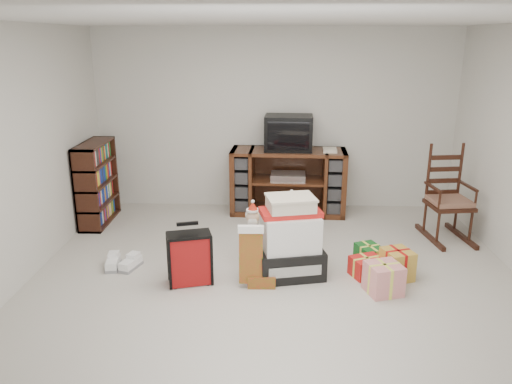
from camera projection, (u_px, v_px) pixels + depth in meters
room at (277, 163)px, 4.57m from camera, size 5.01×5.01×2.51m
tv_stand at (288, 181)px, 6.89m from camera, size 1.59×0.64×0.89m
bookshelf at (97, 184)px, 6.51m from camera, size 0.29×0.88×1.07m
rocking_chair at (447, 206)px, 6.04m from camera, size 0.57×0.84×1.19m
gift_pile at (290, 242)px, 5.07m from camera, size 0.75×0.61×0.83m
red_suitcase at (190, 258)px, 4.92m from camera, size 0.45×0.31×0.62m
stocking at (251, 256)px, 4.86m from camera, size 0.30×0.13×0.63m
teddy_bear at (302, 259)px, 5.19m from camera, size 0.23×0.20×0.34m
santa_figurine at (291, 224)px, 5.89m from camera, size 0.32×0.30×0.65m
mrs_claus_figurine at (253, 237)px, 5.47m from camera, size 0.33×0.31×0.67m
sneaker_pair at (122, 263)px, 5.31m from camera, size 0.38×0.32×0.11m
gift_cluster at (373, 263)px, 5.12m from camera, size 0.58×0.89×0.27m
crt_television at (289, 133)px, 6.70m from camera, size 0.66×0.49×0.47m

